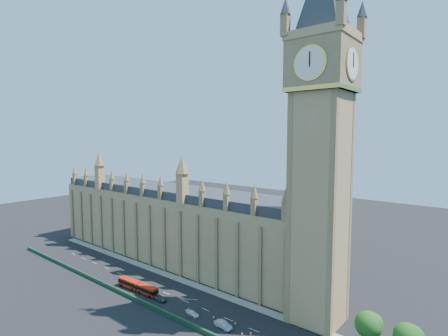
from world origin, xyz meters
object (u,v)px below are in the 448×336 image
Objects in this scene: car_grey at (160,298)px; red_bus at (138,286)px; car_silver at (223,325)px; car_white at (192,314)px.

red_bus is at bearing 92.55° from car_grey.
car_white is (-10.03, -0.58, -0.21)m from car_silver.
red_bus reaches higher than car_silver.
car_grey is 13.14m from car_white.
car_silver is (23.17, 0.41, 0.06)m from car_grey.
car_silver reaches higher than car_white.
car_grey is at bearing 96.01° from car_silver.
car_white is (23.45, -0.10, -0.83)m from red_bus.
car_grey is at bearing -2.46° from red_bus.
car_silver is 10.05m from car_white.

